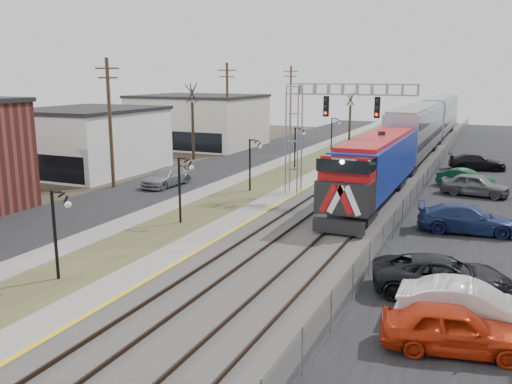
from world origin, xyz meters
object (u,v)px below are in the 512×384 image
Objects in this scene: signal_gantry at (317,120)px; car_lot_a at (453,330)px; car_lot_b at (470,307)px; train at (422,130)px.

car_lot_a is at bearing -60.96° from signal_gantry.
car_lot_b is at bearing -22.90° from car_lot_a.
signal_gantry reaches higher than train.
signal_gantry is (-4.28, -23.67, 2.70)m from train.
car_lot_a is 1.98m from car_lot_b.
signal_gantry is 1.83× the size of car_lot_b.
signal_gantry is 23.00m from car_lot_a.
signal_gantry reaches higher than car_lot_a.
car_lot_b reaches higher than car_lot_a.
car_lot_b is at bearing -80.35° from train.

